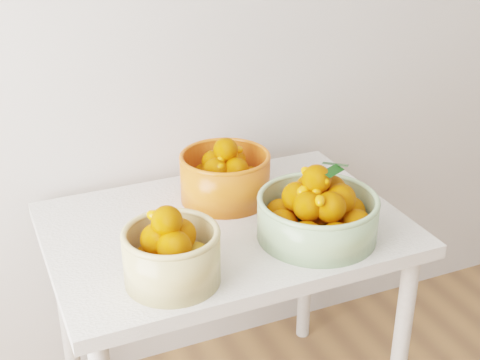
% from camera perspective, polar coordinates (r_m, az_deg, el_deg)
% --- Properties ---
extents(table, '(1.00, 0.70, 0.75)m').
position_cam_1_polar(table, '(1.96, -1.22, -6.15)').
color(table, silver).
rests_on(table, ground).
extents(bowl_cream, '(0.25, 0.25, 0.21)m').
position_cam_1_polar(bowl_cream, '(1.63, -5.88, -6.24)').
color(bowl_cream, tan).
rests_on(bowl_cream, table).
extents(bowl_green, '(0.34, 0.34, 0.21)m').
position_cam_1_polar(bowl_green, '(1.82, 6.65, -2.78)').
color(bowl_green, '#93B884').
rests_on(bowl_green, table).
extents(bowl_orange, '(0.31, 0.31, 0.20)m').
position_cam_1_polar(bowl_orange, '(2.01, -1.28, 0.40)').
color(bowl_orange, '#E8571A').
rests_on(bowl_orange, table).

